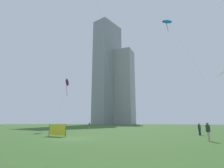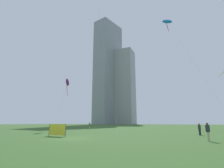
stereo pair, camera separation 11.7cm
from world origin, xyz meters
name	(u,v)px [view 1 (the left image)]	position (x,y,z in m)	size (l,w,h in m)	color
ground	(72,139)	(0.00, 0.00, 0.00)	(280.00, 280.00, 0.00)	#335623
person_standing_0	(89,125)	(-12.85, 22.21, 0.98)	(0.38, 0.38, 1.70)	tan
person_standing_1	(208,130)	(12.75, 3.48, 0.96)	(0.37, 0.37, 1.67)	tan
person_standing_2	(199,128)	(12.01, 11.33, 0.90)	(0.35, 0.35, 1.55)	#2D2D33
kite_flying_2	(67,82)	(-14.66, 15.23, 10.77)	(2.59, 3.49, 11.58)	silver
kite_flying_3	(167,22)	(8.02, 19.10, 22.29)	(10.44, 3.71, 23.18)	silver
distant_highrise_0	(107,72)	(-58.27, 116.72, 46.42)	(14.07, 25.21, 92.83)	gray
distant_highrise_1	(120,87)	(-49.42, 123.43, 33.10)	(24.82, 14.69, 66.19)	#939399
event_banner	(57,130)	(-3.48, 1.36, 0.78)	(2.72, 0.09, 1.48)	#4C4C4C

